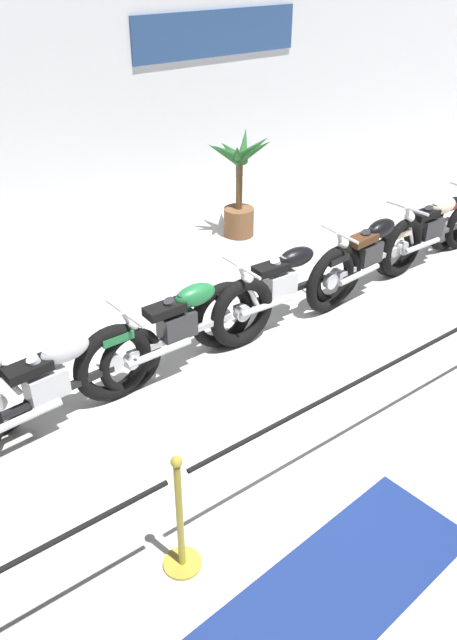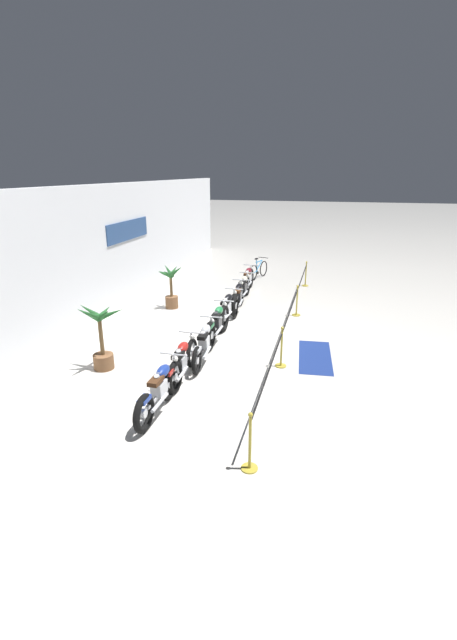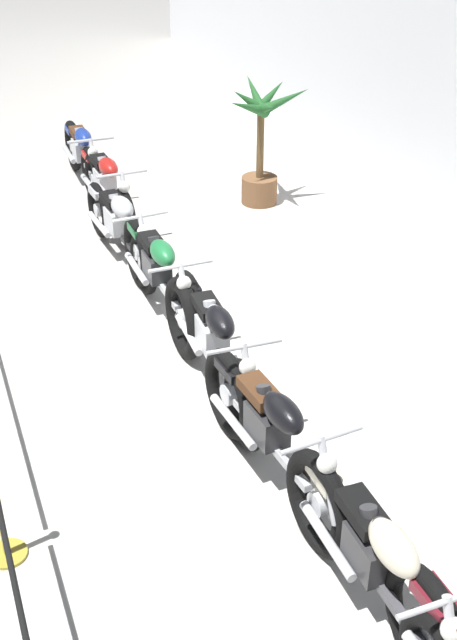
% 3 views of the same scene
% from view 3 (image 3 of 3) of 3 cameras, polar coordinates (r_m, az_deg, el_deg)
% --- Properties ---
extents(ground_plane, '(120.00, 120.00, 0.00)m').
position_cam_3_polar(ground_plane, '(7.83, -7.20, -2.90)').
color(ground_plane, silver).
extents(motorcycle_blue_0, '(2.27, 0.62, 0.95)m').
position_cam_3_polar(motorcycle_blue_0, '(11.86, -10.33, 11.41)').
color(motorcycle_blue_0, black).
rests_on(motorcycle_blue_0, ground).
extents(motorcycle_red_1, '(2.39, 0.62, 0.94)m').
position_cam_3_polar(motorcycle_red_1, '(10.68, -8.68, 9.40)').
color(motorcycle_red_1, black).
rests_on(motorcycle_red_1, ground).
extents(motorcycle_silver_2, '(2.35, 0.62, 0.93)m').
position_cam_3_polar(motorcycle_silver_2, '(9.50, -7.80, 6.65)').
color(motorcycle_silver_2, black).
rests_on(motorcycle_silver_2, ground).
extents(motorcycle_green_3, '(2.37, 0.62, 0.98)m').
position_cam_3_polar(motorcycle_green_3, '(8.28, -4.99, 3.13)').
color(motorcycle_green_3, black).
rests_on(motorcycle_green_3, ground).
extents(motorcycle_black_4, '(2.42, 0.62, 0.96)m').
position_cam_3_polar(motorcycle_black_4, '(7.14, -1.04, -1.75)').
color(motorcycle_black_4, black).
rests_on(motorcycle_black_4, ground).
extents(motorcycle_black_5, '(2.21, 0.62, 0.97)m').
position_cam_3_polar(motorcycle_black_5, '(6.09, 2.98, -8.20)').
color(motorcycle_black_5, black).
rests_on(motorcycle_black_5, ground).
extents(motorcycle_cream_6, '(2.14, 0.62, 0.92)m').
position_cam_3_polar(motorcycle_cream_6, '(5.30, 10.30, -16.66)').
color(motorcycle_cream_6, black).
rests_on(motorcycle_cream_6, ground).
extents(potted_palm_right_of_row, '(1.06, 1.18, 1.69)m').
position_cam_3_polar(potted_palm_right_of_row, '(11.01, 2.32, 12.23)').
color(potted_palm_right_of_row, brown).
rests_on(potted_palm_right_of_row, ground).
extents(stanchion_mid_right, '(0.28, 0.28, 1.05)m').
position_cam_3_polar(stanchion_mid_right, '(5.84, -15.91, -13.39)').
color(stanchion_mid_right, gold).
rests_on(stanchion_mid_right, ground).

